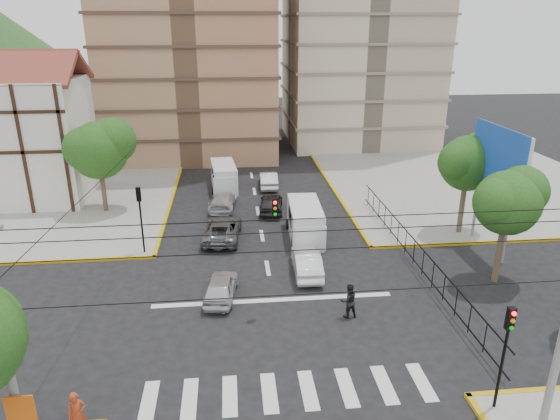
{
  "coord_description": "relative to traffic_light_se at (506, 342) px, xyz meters",
  "views": [
    {
      "loc": [
        -2.04,
        -22.3,
        14.06
      ],
      "look_at": [
        0.7,
        4.4,
        4.0
      ],
      "focal_mm": 32.0,
      "sensor_mm": 36.0,
      "label": 1
    }
  ],
  "objects": [
    {
      "name": "sidewalk_ne",
      "position": [
        12.2,
        27.8,
        -3.04
      ],
      "size": [
        26.0,
        26.0,
        0.15
      ],
      "primitive_type": "cube",
      "color": "gray",
      "rests_on": "ground"
    },
    {
      "name": "tudor_building",
      "position": [
        -26.8,
        27.8,
        2.14
      ],
      "size": [
        10.8,
        8.05,
        12.23
      ],
      "color": "silver",
      "rests_on": "ground"
    },
    {
      "name": "pedestrian_crosswalk",
      "position": [
        -4.14,
        7.0,
        -2.19
      ],
      "size": [
        0.99,
        0.83,
        1.85
      ],
      "primitive_type": "imported",
      "rotation": [
        0.0,
        0.0,
        3.29
      ],
      "color": "black",
      "rests_on": "ground"
    },
    {
      "name": "traffic_light_nw",
      "position": [
        -15.6,
        15.6,
        0.0
      ],
      "size": [
        0.28,
        0.22,
        4.4
      ],
      "color": "black",
      "rests_on": "ground"
    },
    {
      "name": "tree_tudor",
      "position": [
        -19.7,
        23.81,
        2.11
      ],
      "size": [
        5.39,
        4.4,
        7.43
      ],
      "color": "#473828",
      "rests_on": "ground"
    },
    {
      "name": "traffic_light_se",
      "position": [
        0.0,
        0.0,
        0.0
      ],
      "size": [
        0.28,
        0.22,
        4.4
      ],
      "color": "black",
      "rests_on": "ground"
    },
    {
      "name": "traffic_light_hanging",
      "position": [
        -7.8,
        5.76,
        2.79
      ],
      "size": [
        18.0,
        9.12,
        0.92
      ],
      "color": "black",
      "rests_on": "ground"
    },
    {
      "name": "car_silver_front_left",
      "position": [
        -10.6,
        9.55,
        -2.44
      ],
      "size": [
        2.1,
        4.11,
        1.34
      ],
      "primitive_type": "imported",
      "rotation": [
        0.0,
        0.0,
        3.01
      ],
      "color": "silver",
      "rests_on": "ground"
    },
    {
      "name": "ground",
      "position": [
        -7.8,
        7.8,
        -3.11
      ],
      "size": [
        160.0,
        160.0,
        0.0
      ],
      "primitive_type": "plane",
      "color": "black",
      "rests_on": "ground"
    },
    {
      "name": "utility_pole_sw",
      "position": [
        -16.8,
        -1.2,
        1.65
      ],
      "size": [
        1.4,
        0.28,
        9.0
      ],
      "color": "slate",
      "rests_on": "ground"
    },
    {
      "name": "car_white_rear_right",
      "position": [
        -6.43,
        28.92,
        -2.39
      ],
      "size": [
        1.67,
        4.43,
        1.45
      ],
      "primitive_type": "imported",
      "rotation": [
        0.0,
        0.0,
        3.11
      ],
      "color": "silver",
      "rests_on": "ground"
    },
    {
      "name": "van_right_lane",
      "position": [
        -4.83,
        16.93,
        -1.94
      ],
      "size": [
        2.31,
        5.41,
        2.4
      ],
      "rotation": [
        0.0,
        0.0,
        -0.04
      ],
      "color": "silver",
      "rests_on": "ground"
    },
    {
      "name": "pedestrian_sw_corner",
      "position": [
        -15.6,
        0.24,
        -2.09
      ],
      "size": [
        0.75,
        0.65,
        1.74
      ],
      "primitive_type": "imported",
      "rotation": [
        0.0,
        0.0,
        0.43
      ],
      "color": "#B43B1B",
      "rests_on": "sidewalk_sw"
    },
    {
      "name": "van_left_lane",
      "position": [
        -10.47,
        28.61,
        -2.0
      ],
      "size": [
        2.45,
        5.25,
        2.29
      ],
      "rotation": [
        0.0,
        0.0,
        0.09
      ],
      "color": "silver",
      "rests_on": "ground"
    },
    {
      "name": "billboard",
      "position": [
        6.65,
        13.8,
        2.89
      ],
      "size": [
        0.36,
        6.2,
        8.1
      ],
      "color": "slate",
      "rests_on": "ground"
    },
    {
      "name": "car_grey_mid_left",
      "position": [
        -10.57,
        17.58,
        -2.39
      ],
      "size": [
        2.95,
        5.45,
        1.45
      ],
      "primitive_type": "imported",
      "rotation": [
        0.0,
        0.0,
        3.03
      ],
      "color": "slate",
      "rests_on": "ground"
    },
    {
      "name": "car_white_front_right",
      "position": [
        -5.53,
        11.91,
        -2.39
      ],
      "size": [
        1.67,
        4.45,
        1.45
      ],
      "primitive_type": "imported",
      "rotation": [
        0.0,
        0.0,
        3.11
      ],
      "color": "white",
      "rests_on": "ground"
    },
    {
      "name": "stop_line",
      "position": [
        -7.8,
        9.0,
        -3.11
      ],
      "size": [
        13.0,
        0.4,
        0.01
      ],
      "primitive_type": "cube",
      "color": "silver",
      "rests_on": "ground"
    },
    {
      "name": "car_silver_rear_left",
      "position": [
        -10.53,
        23.56,
        -2.43
      ],
      "size": [
        2.48,
        4.88,
        1.36
      ],
      "primitive_type": "imported",
      "rotation": [
        0.0,
        0.0,
        3.01
      ],
      "color": "silver",
      "rests_on": "ground"
    },
    {
      "name": "sidewalk_nw",
      "position": [
        -27.8,
        27.8,
        -3.04
      ],
      "size": [
        26.0,
        26.0,
        0.15
      ],
      "primitive_type": "cube",
      "color": "gray",
      "rests_on": "ground"
    },
    {
      "name": "crosswalk_stripes",
      "position": [
        -7.8,
        1.8,
        -3.11
      ],
      "size": [
        12.0,
        2.4,
        0.01
      ],
      "primitive_type": "cube",
      "color": "silver",
      "rests_on": "ground"
    },
    {
      "name": "car_darkgrey_mid_right",
      "position": [
        -6.73,
        22.54,
        -2.36
      ],
      "size": [
        2.26,
        4.58,
        1.5
      ],
      "primitive_type": "imported",
      "rotation": [
        0.0,
        0.0,
        3.03
      ],
      "color": "#262629",
      "rests_on": "ground"
    },
    {
      "name": "park_fence",
      "position": [
        1.2,
        12.3,
        -3.11
      ],
      "size": [
        0.1,
        22.5,
        1.66
      ],
      "primitive_type": null,
      "color": "black",
      "rests_on": "ground"
    },
    {
      "name": "tree_park_c",
      "position": [
        6.29,
        16.81,
        2.22
      ],
      "size": [
        4.65,
        3.8,
        7.25
      ],
      "color": "#473828",
      "rests_on": "ground"
    },
    {
      "name": "tree_park_a",
      "position": [
        5.28,
        9.81,
        1.9
      ],
      "size": [
        4.41,
        3.6,
        6.83
      ],
      "color": "#473828",
      "rests_on": "ground"
    },
    {
      "name": "district_sign",
      "position": [
        -16.6,
        -1.44,
        -0.66
      ],
      "size": [
        0.9,
        0.12,
        3.2
      ],
      "color": "slate",
      "rests_on": "ground"
    }
  ]
}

